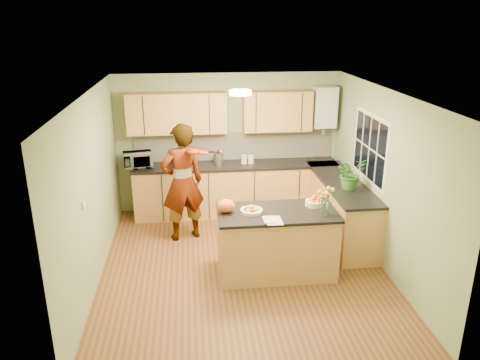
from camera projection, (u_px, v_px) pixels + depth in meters
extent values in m
plane|color=brown|center=(243.00, 266.00, 6.78)|extent=(4.50, 4.50, 0.00)
cube|color=white|center=(243.00, 93.00, 5.95)|extent=(4.00, 4.50, 0.02)
cube|color=gray|center=(228.00, 143.00, 8.47)|extent=(4.00, 0.02, 2.50)
cube|color=gray|center=(271.00, 270.00, 4.25)|extent=(4.00, 0.02, 2.50)
cube|color=gray|center=(92.00, 191.00, 6.16)|extent=(0.02, 4.50, 2.50)
cube|color=gray|center=(384.00, 180.00, 6.57)|extent=(0.02, 4.50, 2.50)
cube|color=#BC804B|center=(236.00, 190.00, 8.47)|extent=(3.60, 0.60, 0.90)
cube|color=black|center=(236.00, 165.00, 8.30)|extent=(3.64, 0.62, 0.04)
cube|color=#BC804B|center=(340.00, 210.00, 7.60)|extent=(0.60, 2.20, 0.90)
cube|color=black|center=(342.00, 182.00, 7.44)|extent=(0.62, 2.24, 0.04)
cube|color=silver|center=(234.00, 146.00, 8.48)|extent=(3.60, 0.02, 0.52)
cube|color=#BC804B|center=(177.00, 113.00, 8.02)|extent=(1.70, 0.34, 0.70)
cube|color=#BC804B|center=(277.00, 111.00, 8.20)|extent=(1.20, 0.34, 0.70)
cube|color=silver|center=(324.00, 107.00, 8.28)|extent=(0.40, 0.30, 0.72)
cylinder|color=#AFAFB3|center=(323.00, 129.00, 8.41)|extent=(0.06, 0.06, 0.20)
cube|color=silver|center=(370.00, 148.00, 7.03)|extent=(0.01, 1.30, 1.05)
cube|color=black|center=(369.00, 148.00, 7.03)|extent=(0.01, 1.18, 0.92)
cube|color=silver|center=(84.00, 205.00, 5.58)|extent=(0.02, 0.09, 0.09)
cylinder|color=#FFEABF|center=(240.00, 93.00, 6.24)|extent=(0.30, 0.30, 0.06)
cylinder|color=silver|center=(240.00, 90.00, 6.23)|extent=(0.10, 0.10, 0.02)
cube|color=#BC804B|center=(276.00, 243.00, 6.49)|extent=(1.58, 0.79, 0.89)
cube|color=black|center=(277.00, 213.00, 6.33)|extent=(1.62, 0.83, 0.04)
cylinder|color=#F8EDC7|center=(252.00, 211.00, 6.28)|extent=(0.30, 0.30, 0.04)
cylinder|color=#F8EDC7|center=(314.00, 203.00, 6.51)|extent=(0.25, 0.25, 0.07)
cylinder|color=silver|center=(324.00, 208.00, 6.18)|extent=(0.10, 0.10, 0.19)
ellipsoid|color=orange|center=(226.00, 206.00, 6.27)|extent=(0.26, 0.23, 0.18)
cube|color=silver|center=(274.00, 220.00, 6.03)|extent=(0.21, 0.28, 0.01)
imported|color=tan|center=(183.00, 183.00, 7.34)|extent=(0.80, 0.65, 1.90)
imported|color=silver|center=(138.00, 160.00, 8.08)|extent=(0.53, 0.41, 0.27)
cube|color=navy|center=(181.00, 160.00, 8.16)|extent=(0.32, 0.27, 0.22)
cylinder|color=#AFAFB3|center=(219.00, 159.00, 8.21)|extent=(0.17, 0.17, 0.23)
sphere|color=black|center=(219.00, 150.00, 8.15)|extent=(0.08, 0.08, 0.08)
cylinder|color=#F8EDC7|center=(244.00, 159.00, 8.30)|extent=(0.10, 0.10, 0.16)
cylinder|color=silver|center=(251.00, 159.00, 8.31)|extent=(0.12, 0.12, 0.16)
imported|color=#2F7226|center=(351.00, 173.00, 7.04)|extent=(0.54, 0.50, 0.49)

